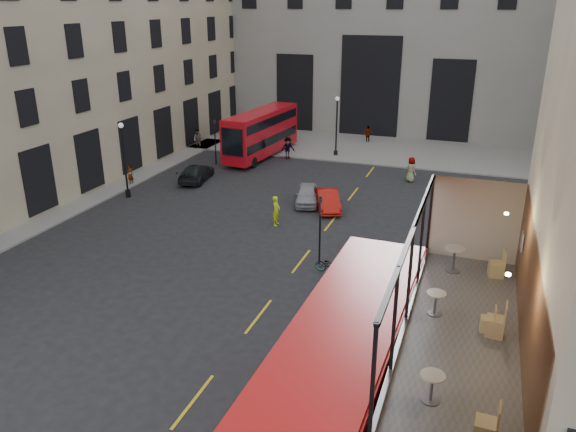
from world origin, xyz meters
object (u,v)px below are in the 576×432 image
(cafe_chair_d, at_px, (497,268))
(car_c, at_px, (196,173))
(street_lamp_a, at_px, (125,164))
(cafe_table_far, at_px, (454,256))
(pedestrian_b, at_px, (288,148))
(pedestrian_d, at_px, (411,169))
(cafe_chair_b, at_px, (488,323))
(traffic_light_far, at_px, (215,136))
(car_a, at_px, (307,195))
(bicycle, at_px, (331,265))
(traffic_light_near, at_px, (320,221))
(pedestrian_a, at_px, (198,139))
(cafe_chair_c, at_px, (496,325))
(bus_far, at_px, (261,131))
(street_lamp_b, at_px, (336,130))
(cafe_table_near, at_px, (432,384))
(pedestrian_e, at_px, (130,175))
(cyclist, at_px, (276,211))
(pedestrian_c, at_px, (368,134))
(bus_near, at_px, (339,395))
(cafe_table_mid, at_px, (436,300))
(cafe_chair_a, at_px, (487,430))
(car_b, at_px, (328,200))

(cafe_chair_d, bearing_deg, car_c, 138.36)
(street_lamp_a, relative_size, cafe_table_far, 6.37)
(pedestrian_b, bearing_deg, pedestrian_d, -49.52)
(cafe_chair_b, bearing_deg, traffic_light_far, 128.68)
(car_a, bearing_deg, bicycle, -81.12)
(traffic_light_near, height_order, street_lamp_a, street_lamp_a)
(street_lamp_a, bearing_deg, pedestrian_b, 62.01)
(pedestrian_a, height_order, cafe_chair_c, cafe_chair_c)
(street_lamp_a, relative_size, bus_far, 0.51)
(car_a, distance_m, cafe_table_far, 20.60)
(street_lamp_b, bearing_deg, cafe_table_near, -72.07)
(pedestrian_e, bearing_deg, cafe_chair_c, 56.59)
(traffic_light_far, height_order, car_a, traffic_light_far)
(street_lamp_b, bearing_deg, cyclist, -87.14)
(traffic_light_far, bearing_deg, cafe_chair_d, -47.17)
(traffic_light_near, bearing_deg, car_c, 140.06)
(pedestrian_c, distance_m, cafe_chair_d, 38.17)
(traffic_light_near, bearing_deg, bus_near, -71.43)
(car_a, relative_size, cafe_table_near, 5.39)
(car_a, relative_size, cafe_chair_b, 5.02)
(bicycle, xyz_separation_m, pedestrian_d, (1.61, 17.24, 0.54))
(cafe_table_near, relative_size, cafe_table_mid, 1.01)
(cafe_chair_a, bearing_deg, street_lamp_a, 137.72)
(pedestrian_e, bearing_deg, cafe_table_far, 60.49)
(street_lamp_a, xyz_separation_m, pedestrian_d, (18.46, 10.46, -1.43))
(traffic_light_near, height_order, pedestrian_d, traffic_light_near)
(cafe_chair_b, bearing_deg, bus_far, 121.78)
(bus_far, distance_m, cafe_table_far, 33.34)
(traffic_light_near, xyz_separation_m, cafe_chair_d, (8.35, -8.11, 2.46))
(cafe_table_mid, bearing_deg, cafe_chair_b, -16.20)
(traffic_light_far, xyz_separation_m, cafe_chair_d, (22.35, -24.11, 2.46))
(cafe_table_far, bearing_deg, pedestrian_e, 145.76)
(traffic_light_far, distance_m, pedestrian_b, 6.54)
(cafe_table_far, bearing_deg, cafe_chair_b, -71.51)
(cafe_chair_a, bearing_deg, traffic_light_far, 124.75)
(pedestrian_e, bearing_deg, pedestrian_a, -172.59)
(pedestrian_c, xyz_separation_m, cafe_table_near, (10.36, -43.13, 4.21))
(car_c, height_order, cafe_chair_d, cafe_chair_d)
(cyclist, height_order, cafe_chair_b, cafe_chair_b)
(bus_far, bearing_deg, cafe_table_mid, -59.84)
(car_a, bearing_deg, traffic_light_far, 130.54)
(car_a, relative_size, cyclist, 2.00)
(pedestrian_e, distance_m, cafe_table_near, 34.17)
(pedestrian_b, relative_size, cafe_table_mid, 2.81)
(street_lamp_b, xyz_separation_m, cafe_table_near, (12.01, -37.13, 2.67))
(bus_near, xyz_separation_m, cyclist, (-8.63, 17.88, -1.84))
(traffic_light_near, distance_m, pedestrian_a, 27.07)
(car_a, relative_size, cafe_table_mid, 5.44)
(car_b, relative_size, cafe_chair_b, 5.16)
(car_b, xyz_separation_m, cafe_chair_a, (10.10, -24.33, 4.24))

